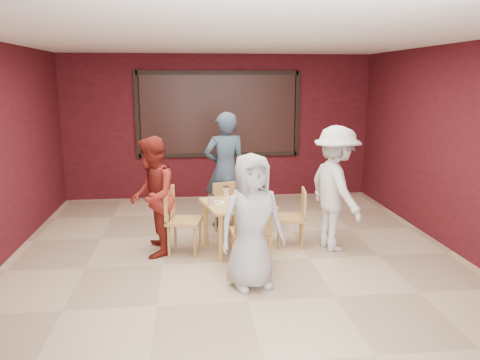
{
  "coord_description": "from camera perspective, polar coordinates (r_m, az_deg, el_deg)",
  "views": [
    {
      "loc": [
        -0.59,
        -5.69,
        2.32
      ],
      "look_at": [
        0.09,
        0.43,
        0.99
      ],
      "focal_mm": 35.0,
      "sensor_mm": 36.0,
      "label": 1
    }
  ],
  "objects": [
    {
      "name": "diner_right",
      "position": [
        6.51,
        11.58,
        -1.05
      ],
      "size": [
        0.86,
        1.22,
        1.72
      ],
      "primitive_type": "imported",
      "rotation": [
        0.0,
        0.0,
        1.79
      ],
      "color": "silver",
      "rests_on": "floor"
    },
    {
      "name": "diner_back",
      "position": [
        7.4,
        -1.81,
        1.24
      ],
      "size": [
        0.71,
        0.51,
        1.83
      ],
      "primitive_type": "imported",
      "rotation": [
        0.0,
        0.0,
        3.26
      ],
      "color": "#2F4053",
      "rests_on": "floor"
    },
    {
      "name": "diner_left",
      "position": [
        6.3,
        -10.67,
        -2.02
      ],
      "size": [
        0.62,
        0.79,
        1.6
      ],
      "primitive_type": "imported",
      "rotation": [
        0.0,
        0.0,
        -1.59
      ],
      "color": "maroon",
      "rests_on": "floor"
    },
    {
      "name": "chair_back",
      "position": [
        7.17,
        -1.63,
        -3.05
      ],
      "size": [
        0.47,
        0.47,
        0.77
      ],
      "color": "#A77D41",
      "rests_on": "floor"
    },
    {
      "name": "dining_table",
      "position": [
        6.39,
        -0.39,
        -3.42
      ],
      "size": [
        1.04,
        1.04,
        0.83
      ],
      "color": "tan",
      "rests_on": "floor"
    },
    {
      "name": "chair_left",
      "position": [
        6.38,
        -7.5,
        -4.41
      ],
      "size": [
        0.52,
        0.52,
        0.9
      ],
      "color": "#A77D41",
      "rests_on": "floor"
    },
    {
      "name": "window_blinds",
      "position": [
        9.18,
        -2.62,
        7.99
      ],
      "size": [
        3.0,
        0.02,
        1.5
      ],
      "primitive_type": "cube",
      "color": "black"
    },
    {
      "name": "chair_front",
      "position": [
        5.73,
        1.35,
        -5.99
      ],
      "size": [
        0.48,
        0.48,
        0.94
      ],
      "color": "#A77D41",
      "rests_on": "floor"
    },
    {
      "name": "chair_right",
      "position": [
        6.64,
        6.79,
        -4.14
      ],
      "size": [
        0.45,
        0.45,
        0.82
      ],
      "color": "#A77D41",
      "rests_on": "floor"
    },
    {
      "name": "floor",
      "position": [
        6.17,
        -0.35,
        -9.9
      ],
      "size": [
        7.0,
        7.0,
        0.0
      ],
      "primitive_type": "plane",
      "color": "tan",
      "rests_on": "ground"
    },
    {
      "name": "diner_front",
      "position": [
        5.23,
        1.42,
        -5.08
      ],
      "size": [
        0.85,
        0.67,
        1.54
      ],
      "primitive_type": "imported",
      "rotation": [
        0.0,
        0.0,
        0.26
      ],
      "color": "#A6A6A6",
      "rests_on": "floor"
    }
  ]
}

